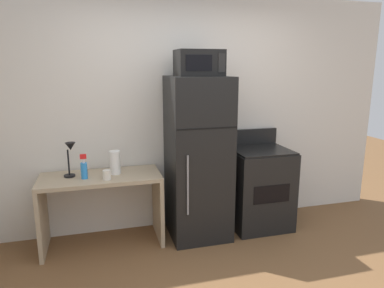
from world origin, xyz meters
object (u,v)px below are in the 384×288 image
object	(u,v)px
desk_lamp	(70,154)
paper_towel_roll	(115,162)
desk	(102,196)
spray_bottle	(84,169)
coffee_mug	(107,175)
microwave	(199,63)
oven_range	(259,187)
refrigerator	(198,159)

from	to	relation	value
desk_lamp	paper_towel_roll	distance (m)	0.45
desk	spray_bottle	bearing A→B (deg)	-160.32
coffee_mug	microwave	world-z (taller)	microwave
spray_bottle	microwave	distance (m)	1.55
coffee_mug	oven_range	bearing A→B (deg)	3.99
desk	microwave	world-z (taller)	microwave
coffee_mug	refrigerator	bearing A→B (deg)	6.03
desk	oven_range	size ratio (longest dim) A/B	1.10
oven_range	spray_bottle	bearing A→B (deg)	-179.16
desk	oven_range	xyz separation A→B (m)	(1.76, -0.03, -0.06)
coffee_mug	oven_range	distance (m)	1.73
desk_lamp	coffee_mug	world-z (taller)	desk_lamp
desk	coffee_mug	world-z (taller)	coffee_mug
microwave	oven_range	distance (m)	1.58
desk_lamp	oven_range	world-z (taller)	desk_lamp
desk	refrigerator	bearing A→B (deg)	-2.43
desk	paper_towel_roll	distance (m)	0.38
desk_lamp	microwave	world-z (taller)	microwave
desk_lamp	spray_bottle	xyz separation A→B (m)	(0.13, -0.09, -0.14)
refrigerator	microwave	size ratio (longest dim) A/B	3.77
refrigerator	spray_bottle	bearing A→B (deg)	-179.47
coffee_mug	refrigerator	distance (m)	0.96
microwave	desk	bearing A→B (deg)	176.38
microwave	refrigerator	bearing A→B (deg)	90.32
paper_towel_roll	desk_lamp	bearing A→B (deg)	178.89
paper_towel_roll	coffee_mug	bearing A→B (deg)	-117.90
refrigerator	microwave	bearing A→B (deg)	-89.68
microwave	oven_range	size ratio (longest dim) A/B	0.42
refrigerator	oven_range	world-z (taller)	refrigerator
refrigerator	desk	bearing A→B (deg)	177.57
refrigerator	oven_range	bearing A→B (deg)	1.34
refrigerator	desk_lamp	bearing A→B (deg)	176.56
desk	oven_range	world-z (taller)	oven_range
oven_range	desk	bearing A→B (deg)	179.15
coffee_mug	oven_range	world-z (taller)	oven_range
desk_lamp	coffee_mug	distance (m)	0.43
paper_towel_roll	oven_range	size ratio (longest dim) A/B	0.22
desk_lamp	microwave	bearing A→B (deg)	-4.37
desk_lamp	coffee_mug	size ratio (longest dim) A/B	3.72
oven_range	refrigerator	bearing A→B (deg)	-178.66
spray_bottle	refrigerator	world-z (taller)	refrigerator
desk	spray_bottle	distance (m)	0.36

